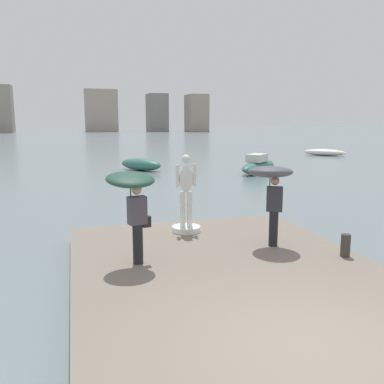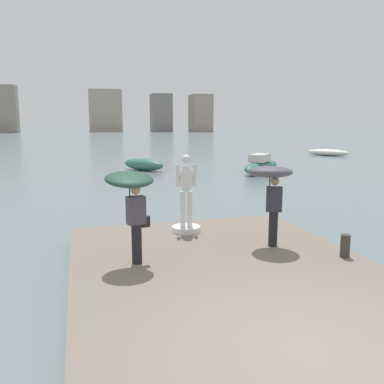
{
  "view_description": "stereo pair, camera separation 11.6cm",
  "coord_description": "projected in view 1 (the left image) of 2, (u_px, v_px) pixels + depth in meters",
  "views": [
    {
      "loc": [
        -3.07,
        -4.56,
        3.47
      ],
      "look_at": [
        0.0,
        6.04,
        1.55
      ],
      "focal_mm": 38.63,
      "sensor_mm": 36.0,
      "label": 1
    },
    {
      "loc": [
        -2.96,
        -4.6,
        3.47
      ],
      "look_at": [
        0.0,
        6.04,
        1.55
      ],
      "focal_mm": 38.63,
      "sensor_mm": 36.0,
      "label": 2
    }
  ],
  "objects": [
    {
      "name": "boat_leftward",
      "position": [
        324.0,
        152.0,
        41.18
      ],
      "size": [
        3.6,
        4.01,
        0.67
      ],
      "color": "silver",
      "rests_on": "ground"
    },
    {
      "name": "ground_plane",
      "position": [
        103.0,
        154.0,
        43.61
      ],
      "size": [
        400.0,
        400.0,
        0.0
      ],
      "primitive_type": "plane",
      "color": "slate"
    },
    {
      "name": "boat_far",
      "position": [
        141.0,
        164.0,
        28.97
      ],
      "size": [
        3.09,
        3.56,
        0.85
      ],
      "color": "#336B5B",
      "rests_on": "ground"
    },
    {
      "name": "pier",
      "position": [
        248.0,
        295.0,
        7.82
      ],
      "size": [
        6.46,
        10.45,
        0.4
      ],
      "primitive_type": "cube",
      "color": "slate",
      "rests_on": "ground"
    },
    {
      "name": "distant_skyline",
      "position": [
        84.0,
        111.0,
        123.93
      ],
      "size": [
        75.99,
        13.57,
        13.39
      ],
      "color": "gray",
      "rests_on": "ground"
    },
    {
      "name": "boat_rightward",
      "position": [
        258.0,
        165.0,
        27.59
      ],
      "size": [
        4.41,
        4.32,
        1.28
      ],
      "color": "#336B5B",
      "rests_on": "ground"
    },
    {
      "name": "onlooker_left",
      "position": [
        133.0,
        192.0,
        8.7
      ],
      "size": [
        1.22,
        1.24,
        2.05
      ],
      "color": "black",
      "rests_on": "pier"
    },
    {
      "name": "onlooker_right",
      "position": [
        271.0,
        181.0,
        10.02
      ],
      "size": [
        1.45,
        1.46,
        2.02
      ],
      "color": "black",
      "rests_on": "pier"
    },
    {
      "name": "mooring_bollard",
      "position": [
        346.0,
        245.0,
        9.39
      ],
      "size": [
        0.22,
        0.22,
        0.52
      ],
      "primitive_type": "cylinder",
      "color": "#38332D",
      "rests_on": "pier"
    },
    {
      "name": "statue_white_figure",
      "position": [
        186.0,
        203.0,
        11.42
      ],
      "size": [
        0.8,
        0.8,
        2.15
      ],
      "color": "white",
      "rests_on": "pier"
    }
  ]
}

